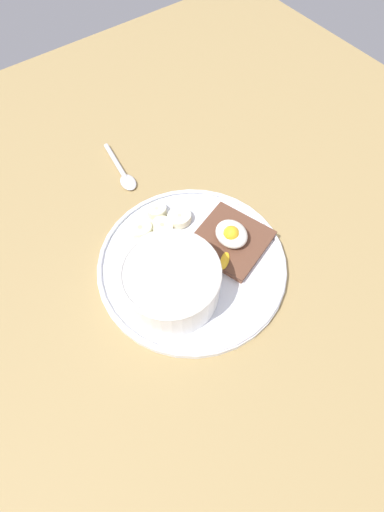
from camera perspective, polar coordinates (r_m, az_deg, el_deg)
name	(u,v)px	position (r cm, az deg, el deg)	size (l,w,h in cm)	color
ground_plane	(192,270)	(57.91, 0.00, -2.05)	(120.00, 120.00, 2.00)	#9B804F
plate	(192,264)	(56.34, 0.00, -1.16)	(26.68, 26.68, 1.60)	white
oatmeal_bowl	(171,282)	(51.33, -3.03, -3.69)	(12.93, 12.93, 6.01)	white
toast_slice	(230,241)	(57.66, 5.52, 2.21)	(12.36, 12.36, 1.19)	brown
poached_egg	(231,234)	(56.07, 5.63, 3.09)	(6.21, 6.68, 3.08)	white
banana_slice_front	(160,228)	(58.95, -4.65, 4.00)	(4.12, 4.07, 1.28)	beige
banana_slice_left	(179,218)	(59.81, -1.81, 5.51)	(3.67, 3.57, 1.48)	#F2E7BE
banana_slice_back	(157,211)	(60.65, -5.04, 6.44)	(3.76, 3.64, 1.71)	beige
banana_slice_right	(141,230)	(58.75, -7.37, 3.73)	(4.62, 4.52, 1.87)	beige
spoon	(122,173)	(68.25, -9.91, 11.67)	(11.49, 3.22, 0.80)	silver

